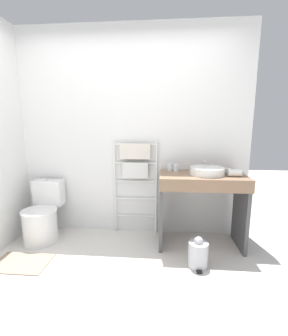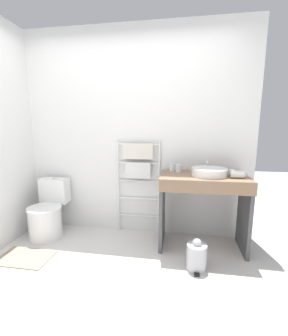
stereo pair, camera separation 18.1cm
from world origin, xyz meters
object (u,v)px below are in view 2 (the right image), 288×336
Objects in this scene: towel_radiator at (138,169)px; toilet at (48,214)px; cup_near_edge at (179,168)px; cup_near_wall at (172,168)px; trash_bin at (197,256)px; sink_basin at (209,172)px; hair_dryer at (238,174)px.

toilet is at bearing -166.35° from towel_radiator.
towel_radiator is 0.52m from cup_near_edge.
trash_bin is (0.27, -0.62, -0.76)m from cup_near_wall.
sink_basin is (1.97, 0.01, 0.61)m from toilet.
cup_near_wall is 0.09m from cup_near_edge.
cup_near_wall reaches higher than trash_bin.
toilet is at bearing -174.23° from cup_near_edge.
toilet is 8.31× the size of cup_near_wall.
cup_near_wall is at bearing 7.68° from toilet.
sink_basin reaches higher than trash_bin.
cup_near_wall is (1.56, 0.21, 0.61)m from toilet.
cup_near_edge is at bearing 109.09° from trash_bin.
hair_dryer is (1.12, -0.32, 0.03)m from towel_radiator.
trash_bin is at bearing -70.91° from cup_near_edge.
cup_near_wall is at bearing 113.82° from trash_bin.
cup_near_wall is at bearing 148.95° from cup_near_edge.
hair_dryer is 0.94m from trash_bin.
trash_bin is at bearing -138.55° from hair_dryer.
cup_near_edge is 0.27× the size of trash_bin.
sink_basin is 2.07× the size of hair_dryer.
hair_dryer is (0.61, -0.21, -0.00)m from cup_near_edge.
cup_near_edge is (0.07, -0.05, 0.00)m from cup_near_wall.
cup_near_edge is (-0.33, 0.15, -0.00)m from sink_basin.
hair_dryer reaches higher than toilet.
sink_basin is 0.29m from hair_dryer.
cup_near_wall and cup_near_edge have the same top height.
sink_basin is at bearing -26.02° from cup_near_wall.
hair_dryer reaches higher than trash_bin.
trash_bin is at bearing -107.38° from sink_basin.
towel_radiator reaches higher than trash_bin.
toilet reaches higher than trash_bin.
cup_near_wall is at bearing 153.98° from sink_basin.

